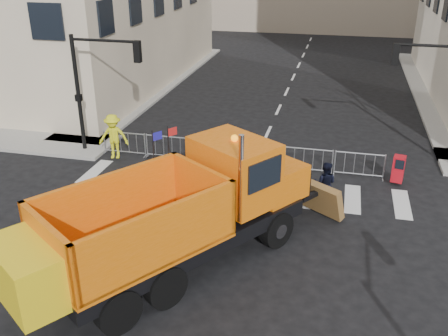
% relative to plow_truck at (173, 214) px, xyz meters
% --- Properties ---
extents(ground, '(120.00, 120.00, 0.00)m').
position_rel_plow_truck_xyz_m(ground, '(0.88, 0.33, -1.88)').
color(ground, black).
rests_on(ground, ground).
extents(sidewalk_back, '(64.00, 5.00, 0.15)m').
position_rel_plow_truck_xyz_m(sidewalk_back, '(0.88, 8.83, -1.81)').
color(sidewalk_back, gray).
rests_on(sidewalk_back, ground).
extents(traffic_light_left, '(0.18, 0.18, 5.40)m').
position_rel_plow_truck_xyz_m(traffic_light_left, '(-7.12, 7.83, 0.82)').
color(traffic_light_left, black).
rests_on(traffic_light_left, ground).
extents(crowd_barriers, '(12.60, 0.60, 1.10)m').
position_rel_plow_truck_xyz_m(crowd_barriers, '(0.13, 7.93, -1.33)').
color(crowd_barriers, '#9EA0A5').
rests_on(crowd_barriers, ground).
extents(plow_truck, '(8.59, 10.64, 4.24)m').
position_rel_plow_truck_xyz_m(plow_truck, '(0.00, 0.00, 0.00)').
color(plow_truck, black).
rests_on(plow_truck, ground).
extents(cop_a, '(0.80, 0.65, 1.89)m').
position_rel_plow_truck_xyz_m(cop_a, '(2.24, 5.03, -0.94)').
color(cop_a, black).
rests_on(cop_a, ground).
extents(cop_b, '(0.88, 0.72, 1.70)m').
position_rel_plow_truck_xyz_m(cop_b, '(4.09, 5.17, -1.03)').
color(cop_b, black).
rests_on(cop_b, ground).
extents(cop_c, '(1.07, 0.99, 1.76)m').
position_rel_plow_truck_xyz_m(cop_c, '(3.14, 4.76, -1.01)').
color(cop_c, black).
rests_on(cop_c, ground).
extents(worker, '(1.42, 0.96, 2.02)m').
position_rel_plow_truck_xyz_m(worker, '(-5.24, 7.13, -0.72)').
color(worker, yellow).
rests_on(worker, sidewalk_back).
extents(newspaper_box, '(0.52, 0.48, 1.10)m').
position_rel_plow_truck_xyz_m(newspaper_box, '(6.88, 7.52, -1.18)').
color(newspaper_box, red).
rests_on(newspaper_box, sidewalk_back).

